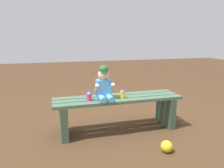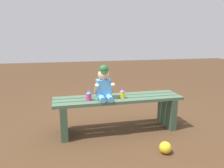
% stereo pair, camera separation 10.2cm
% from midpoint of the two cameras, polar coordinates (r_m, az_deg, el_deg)
% --- Properties ---
extents(ground_plane, '(16.00, 16.00, 0.00)m').
position_cam_midpoint_polar(ground_plane, '(2.78, 2.72, -12.14)').
color(ground_plane, '#4C331E').
extents(park_bench, '(1.57, 0.39, 0.43)m').
position_cam_midpoint_polar(park_bench, '(2.67, 2.79, -6.34)').
color(park_bench, '#47664C').
rests_on(park_bench, ground_plane).
extents(child_figure, '(0.23, 0.27, 0.40)m').
position_cam_midpoint_polar(child_figure, '(2.52, -0.99, -0.08)').
color(child_figure, '#59A5E5').
rests_on(child_figure, park_bench).
extents(sippy_cup_left, '(0.06, 0.06, 0.12)m').
position_cam_midpoint_polar(sippy_cup_left, '(2.49, -5.03, -3.08)').
color(sippy_cup_left, '#E5337F').
rests_on(sippy_cup_left, park_bench).
extents(sippy_cup_right, '(0.06, 0.06, 0.12)m').
position_cam_midpoint_polar(sippy_cup_right, '(2.58, 3.93, -2.52)').
color(sippy_cup_right, yellow).
rests_on(sippy_cup_right, park_bench).
extents(toy_ball, '(0.12, 0.12, 0.12)m').
position_cam_midpoint_polar(toy_ball, '(2.33, 15.33, -16.07)').
color(toy_ball, yellow).
rests_on(toy_ball, ground_plane).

